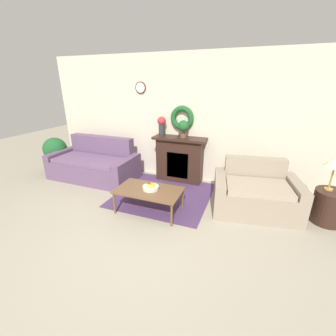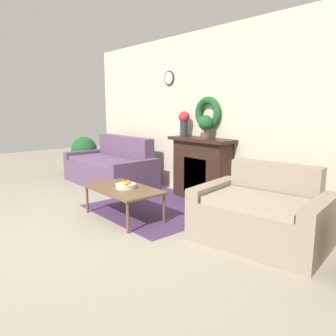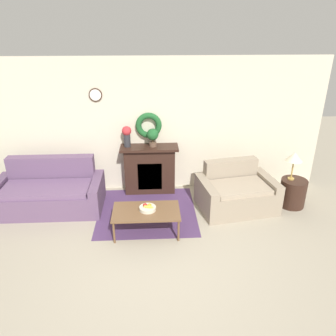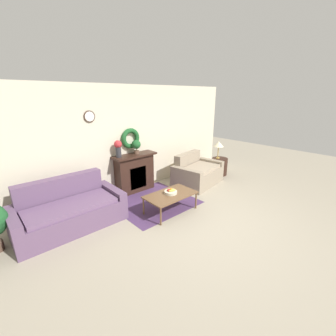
{
  "view_description": "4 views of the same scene",
  "coord_description": "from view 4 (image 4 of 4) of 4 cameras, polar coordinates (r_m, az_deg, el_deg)",
  "views": [
    {
      "loc": [
        1.35,
        -2.06,
        2.11
      ],
      "look_at": [
        -0.04,
        1.55,
        0.63
      ],
      "focal_mm": 24.0,
      "sensor_mm": 36.0,
      "label": 1
    },
    {
      "loc": [
        3.47,
        -1.33,
        1.5
      ],
      "look_at": [
        0.25,
        1.44,
        0.7
      ],
      "focal_mm": 35.0,
      "sensor_mm": 36.0,
      "label": 2
    },
    {
      "loc": [
        -0.07,
        -3.64,
        3.29
      ],
      "look_at": [
        0.22,
        1.63,
        0.9
      ],
      "focal_mm": 35.0,
      "sensor_mm": 36.0,
      "label": 3
    },
    {
      "loc": [
        -3.17,
        -2.24,
        2.46
      ],
      "look_at": [
        -0.02,
        1.28,
        0.91
      ],
      "focal_mm": 24.0,
      "sensor_mm": 36.0,
      "label": 4
    }
  ],
  "objects": [
    {
      "name": "ground_plane",
      "position": [
        4.6,
        11.21,
        -14.55
      ],
      "size": [
        16.0,
        16.0,
        0.0
      ],
      "primitive_type": "plane",
      "color": "#9E937F"
    },
    {
      "name": "floor_rug",
      "position": [
        5.5,
        -4.01,
        -8.4
      ],
      "size": [
        1.82,
        1.75,
        0.01
      ],
      "color": "#4C335B",
      "rests_on": "ground_plane"
    },
    {
      "name": "wall_back",
      "position": [
        5.95,
        -9.04,
        7.25
      ],
      "size": [
        6.8,
        0.18,
        2.7
      ],
      "color": "beige",
      "rests_on": "ground_plane"
    },
    {
      "name": "fireplace",
      "position": [
        5.95,
        -8.45,
        -1.15
      ],
      "size": [
        1.15,
        0.41,
        1.01
      ],
      "color": "#331E16",
      "rests_on": "ground_plane"
    },
    {
      "name": "couch_left",
      "position": [
        4.82,
        -23.83,
        -9.91
      ],
      "size": [
        1.98,
        0.98,
        0.92
      ],
      "rotation": [
        0.0,
        0.0,
        -0.0
      ],
      "color": "#604766",
      "rests_on": "ground_plane"
    },
    {
      "name": "loveseat_right",
      "position": [
        6.51,
        7.35,
        -1.25
      ],
      "size": [
        1.53,
        1.17,
        0.85
      ],
      "rotation": [
        0.0,
        0.0,
        0.17
      ],
      "color": "gray",
      "rests_on": "ground_plane"
    },
    {
      "name": "coffee_table",
      "position": [
        4.88,
        0.63,
        -7.01
      ],
      "size": [
        1.12,
        0.65,
        0.41
      ],
      "color": "brown",
      "rests_on": "ground_plane"
    },
    {
      "name": "fruit_bowl",
      "position": [
        4.88,
        0.68,
        -6.08
      ],
      "size": [
        0.28,
        0.28,
        0.12
      ],
      "color": "beige",
      "rests_on": "coffee_table"
    },
    {
      "name": "side_table_by_loveseat",
      "position": [
        7.36,
        12.94,
        0.42
      ],
      "size": [
        0.49,
        0.49,
        0.54
      ],
      "color": "#331E16",
      "rests_on": "ground_plane"
    },
    {
      "name": "table_lamp",
      "position": [
        7.16,
        12.73,
        5.88
      ],
      "size": [
        0.31,
        0.31,
        0.54
      ],
      "color": "#B28E42",
      "rests_on": "side_table_by_loveseat"
    },
    {
      "name": "vase_on_mantel_left",
      "position": [
        5.53,
        -12.55,
        5.12
      ],
      "size": [
        0.19,
        0.19,
        0.41
      ],
      "color": "#2D2D33",
      "rests_on": "fireplace"
    },
    {
      "name": "potted_plant_on_mantel",
      "position": [
        5.78,
        -8.09,
        5.7
      ],
      "size": [
        0.23,
        0.23,
        0.36
      ],
      "color": "brown",
      "rests_on": "fireplace"
    }
  ]
}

